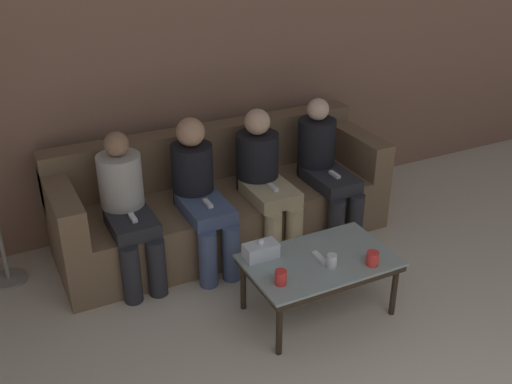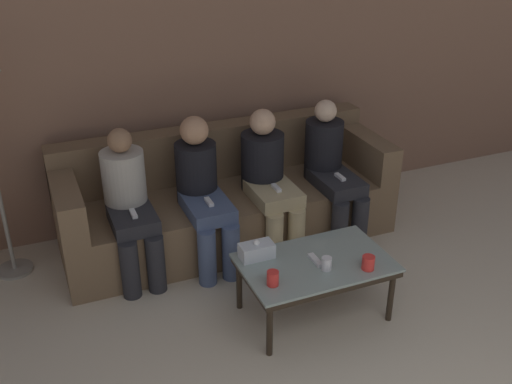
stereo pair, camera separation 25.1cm
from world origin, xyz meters
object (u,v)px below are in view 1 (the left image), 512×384
object	(u,v)px
cup_near_left	(372,258)
seated_person_left_end	(127,206)
cup_near_right	(332,261)
game_remote	(320,258)
seated_person_mid_left	(200,190)
seated_person_right_end	(324,165)
couch	(221,202)
coffee_table	(319,265)
tissue_box	(261,250)
seated_person_mid_right	(264,176)
cup_far_center	(281,277)

from	to	relation	value
cup_near_left	seated_person_left_end	world-z (taller)	seated_person_left_end
cup_near_left	cup_near_right	size ratio (longest dim) A/B	1.05
cup_near_left	game_remote	size ratio (longest dim) A/B	0.60
seated_person_mid_left	seated_person_right_end	xyz separation A→B (m)	(1.07, -0.00, -0.01)
couch	seated_person_right_end	bearing A→B (deg)	-16.59
coffee_table	cup_near_right	size ratio (longest dim) A/B	11.13
cup_near_right	seated_person_mid_left	world-z (taller)	seated_person_mid_left
game_remote	seated_person_mid_left	distance (m)	1.06
couch	seated_person_left_end	bearing A→B (deg)	-164.69
tissue_box	cup_near_left	bearing A→B (deg)	-33.42
cup_near_left	seated_person_left_end	bearing A→B (deg)	136.91
seated_person_mid_left	seated_person_mid_right	distance (m)	0.53
seated_person_mid_right	coffee_table	bearing A→B (deg)	-95.34
game_remote	tissue_box	bearing A→B (deg)	150.13
cup_near_left	cup_near_right	world-z (taller)	cup_near_left
couch	cup_near_left	xyz separation A→B (m)	(0.44, -1.38, 0.14)
coffee_table	seated_person_left_end	bearing A→B (deg)	135.57
seated_person_mid_right	cup_near_left	bearing A→B (deg)	-81.54
couch	coffee_table	bearing A→B (deg)	-81.44
seated_person_mid_right	seated_person_right_end	xyz separation A→B (m)	(0.53, -0.02, -0.01)
tissue_box	seated_person_mid_right	distance (m)	0.88
tissue_box	seated_person_left_end	world-z (taller)	seated_person_left_end
tissue_box	couch	bearing A→B (deg)	81.30
cup_near_left	tissue_box	bearing A→B (deg)	146.58
game_remote	seated_person_right_end	size ratio (longest dim) A/B	0.14
cup_near_left	seated_person_right_end	size ratio (longest dim) A/B	0.08
game_remote	seated_person_right_end	world-z (taller)	seated_person_right_end
cup_near_right	game_remote	size ratio (longest dim) A/B	0.57
cup_far_center	seated_person_right_end	world-z (taller)	seated_person_right_end
cup_far_center	cup_near_right	bearing A→B (deg)	2.97
seated_person_left_end	cup_far_center	bearing A→B (deg)	-60.12
seated_person_right_end	cup_far_center	bearing A→B (deg)	-132.60
coffee_table	game_remote	xyz separation A→B (m)	(0.00, 0.00, 0.05)
coffee_table	seated_person_left_end	distance (m)	1.39
cup_near_right	seated_person_left_end	distance (m)	1.46
seated_person_mid_right	cup_far_center	bearing A→B (deg)	-112.33
seated_person_mid_right	seated_person_left_end	bearing A→B (deg)	179.97
couch	seated_person_mid_right	world-z (taller)	seated_person_mid_right
couch	tissue_box	bearing A→B (deg)	-98.70
cup_near_right	seated_person_mid_left	xyz separation A→B (m)	(-0.46, 1.05, 0.13)
cup_near_right	seated_person_right_end	size ratio (longest dim) A/B	0.08
game_remote	seated_person_left_end	xyz separation A→B (m)	(-0.98, 0.96, 0.15)
coffee_table	tissue_box	bearing A→B (deg)	150.13
couch	seated_person_mid_left	world-z (taller)	seated_person_mid_left
couch	seated_person_left_end	size ratio (longest dim) A/B	2.40
game_remote	seated_person_left_end	distance (m)	1.38
coffee_table	seated_person_left_end	world-z (taller)	seated_person_left_end
seated_person_mid_right	seated_person_right_end	distance (m)	0.53
seated_person_mid_left	cup_far_center	bearing A→B (deg)	-85.24
couch	seated_person_mid_left	distance (m)	0.45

